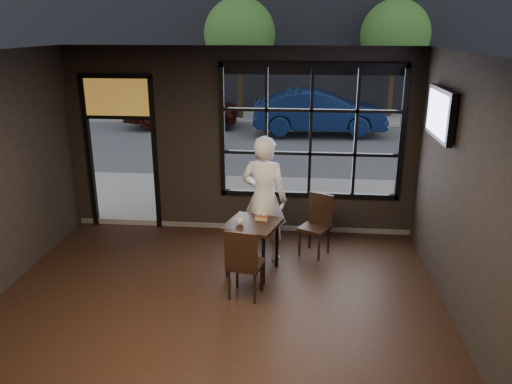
# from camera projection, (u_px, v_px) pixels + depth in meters

# --- Properties ---
(floor) EXTENTS (6.00, 7.00, 0.02)m
(floor) POSITION_uv_depth(u_px,v_px,m) (203.00, 347.00, 5.73)
(floor) COLOR black
(floor) RESTS_ON ground
(ceiling) EXTENTS (6.00, 7.00, 0.02)m
(ceiling) POSITION_uv_depth(u_px,v_px,m) (192.00, 58.00, 4.71)
(ceiling) COLOR black
(ceiling) RESTS_ON ground
(wall_right) EXTENTS (0.04, 7.00, 3.20)m
(wall_right) POSITION_uv_depth(u_px,v_px,m) (495.00, 226.00, 4.96)
(wall_right) COLOR black
(wall_right) RESTS_ON ground
(window_frame) EXTENTS (3.06, 0.12, 2.28)m
(window_frame) POSITION_uv_depth(u_px,v_px,m) (311.00, 132.00, 8.36)
(window_frame) COLOR black
(window_frame) RESTS_ON ground
(stained_transom) EXTENTS (1.20, 0.06, 0.70)m
(stained_transom) POSITION_uv_depth(u_px,v_px,m) (117.00, 97.00, 8.48)
(stained_transom) COLOR orange
(stained_transom) RESTS_ON ground
(street_asphalt) EXTENTS (60.00, 41.00, 0.04)m
(street_asphalt) POSITION_uv_depth(u_px,v_px,m) (285.00, 91.00, 28.40)
(street_asphalt) COLOR #545456
(street_asphalt) RESTS_ON ground
(cafe_table) EXTENTS (0.90, 0.90, 0.79)m
(cafe_table) POSITION_uv_depth(u_px,v_px,m) (252.00, 247.00, 7.35)
(cafe_table) COLOR black
(cafe_table) RESTS_ON floor
(chair_near) EXTENTS (0.51, 0.51, 1.01)m
(chair_near) POSITION_uv_depth(u_px,v_px,m) (246.00, 262.00, 6.65)
(chair_near) COLOR black
(chair_near) RESTS_ON floor
(chair_window) EXTENTS (0.57, 0.57, 0.98)m
(chair_window) POSITION_uv_depth(u_px,v_px,m) (315.00, 226.00, 7.89)
(chair_window) COLOR black
(chair_window) RESTS_ON floor
(man) EXTENTS (0.80, 0.62, 1.97)m
(man) POSITION_uv_depth(u_px,v_px,m) (264.00, 199.00, 7.63)
(man) COLOR white
(man) RESTS_ON floor
(hotdog) EXTENTS (0.21, 0.11, 0.06)m
(hotdog) POSITION_uv_depth(u_px,v_px,m) (261.00, 218.00, 7.31)
(hotdog) COLOR tan
(hotdog) RESTS_ON cafe_table
(cup) EXTENTS (0.13, 0.13, 0.10)m
(cup) POSITION_uv_depth(u_px,v_px,m) (240.00, 222.00, 7.14)
(cup) COLOR silver
(cup) RESTS_ON cafe_table
(tv) EXTENTS (0.13, 1.17, 0.69)m
(tv) POSITION_uv_depth(u_px,v_px,m) (441.00, 114.00, 6.79)
(tv) COLOR black
(tv) RESTS_ON wall_right
(navy_car) EXTENTS (4.42, 1.80, 1.43)m
(navy_car) POSITION_uv_depth(u_px,v_px,m) (319.00, 111.00, 16.48)
(navy_car) COLOR #0B193D
(navy_car) RESTS_ON street_asphalt
(maroon_car) EXTENTS (4.23, 2.13, 1.38)m
(maroon_car) POSITION_uv_depth(u_px,v_px,m) (182.00, 106.00, 17.74)
(maroon_car) COLOR #331008
(maroon_car) RESTS_ON street_asphalt
(tree_left) EXTENTS (2.66, 2.66, 4.53)m
(tree_left) POSITION_uv_depth(u_px,v_px,m) (240.00, 35.00, 18.54)
(tree_left) COLOR #332114
(tree_left) RESTS_ON street_asphalt
(tree_right) EXTENTS (2.63, 2.63, 4.48)m
(tree_right) POSITION_uv_depth(u_px,v_px,m) (395.00, 35.00, 18.92)
(tree_right) COLOR #332114
(tree_right) RESTS_ON street_asphalt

